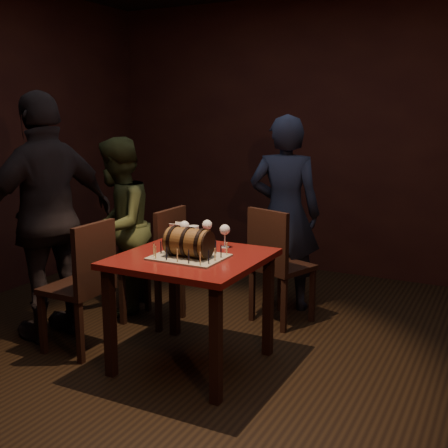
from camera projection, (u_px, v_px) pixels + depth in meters
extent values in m
plane|color=black|center=(217.00, 363.00, 3.77)|extent=(5.00, 5.00, 0.00)
cube|color=black|center=(333.00, 138.00, 5.67)|extent=(5.00, 0.04, 2.80)
cube|color=#4F0E0D|center=(192.00, 259.00, 3.62)|extent=(0.90, 0.90, 0.04)
cube|color=black|center=(110.00, 323.00, 3.53)|extent=(0.06, 0.06, 0.71)
cube|color=black|center=(216.00, 346.00, 3.19)|extent=(0.06, 0.06, 0.71)
cube|color=black|center=(174.00, 289.00, 4.19)|extent=(0.06, 0.06, 0.71)
cube|color=black|center=(268.00, 305.00, 3.85)|extent=(0.06, 0.06, 0.71)
cube|color=gray|center=(189.00, 257.00, 3.55)|extent=(0.45, 0.35, 0.01)
cylinder|color=brown|center=(189.00, 242.00, 3.53)|extent=(0.27, 0.18, 0.18)
cylinder|color=black|center=(175.00, 241.00, 3.58)|extent=(0.02, 0.20, 0.20)
cylinder|color=black|center=(189.00, 242.00, 3.53)|extent=(0.02, 0.20, 0.20)
cylinder|color=black|center=(203.00, 244.00, 3.49)|extent=(0.02, 0.20, 0.20)
cylinder|color=black|center=(170.00, 240.00, 3.59)|extent=(0.01, 0.17, 0.17)
cylinder|color=black|center=(208.00, 245.00, 3.47)|extent=(0.01, 0.17, 0.17)
cylinder|color=black|center=(167.00, 240.00, 3.60)|extent=(0.04, 0.02, 0.02)
sphere|color=black|center=(165.00, 239.00, 3.61)|extent=(0.03, 0.03, 0.03)
cylinder|color=#F6DF93|center=(156.00, 252.00, 3.49)|extent=(0.01, 0.01, 0.08)
cylinder|color=black|center=(155.00, 245.00, 3.48)|extent=(0.00, 0.00, 0.01)
cylinder|color=black|center=(166.00, 254.00, 3.45)|extent=(0.01, 0.01, 0.08)
cylinder|color=black|center=(166.00, 247.00, 3.44)|extent=(0.00, 0.00, 0.01)
cylinder|color=#F6DF93|center=(177.00, 255.00, 3.41)|extent=(0.01, 0.01, 0.08)
cylinder|color=black|center=(177.00, 248.00, 3.40)|extent=(0.00, 0.00, 0.01)
cylinder|color=black|center=(189.00, 257.00, 3.38)|extent=(0.01, 0.01, 0.08)
cylinder|color=black|center=(189.00, 250.00, 3.37)|extent=(0.00, 0.00, 0.01)
cylinder|color=#F6DF93|center=(200.00, 258.00, 3.34)|extent=(0.01, 0.01, 0.08)
cylinder|color=black|center=(200.00, 251.00, 3.33)|extent=(0.00, 0.00, 0.01)
cylinder|color=black|center=(209.00, 257.00, 3.37)|extent=(0.01, 0.01, 0.08)
cylinder|color=black|center=(209.00, 250.00, 3.36)|extent=(0.00, 0.00, 0.01)
cylinder|color=#F6DF93|center=(215.00, 254.00, 3.44)|extent=(0.01, 0.01, 0.08)
cylinder|color=black|center=(215.00, 247.00, 3.43)|extent=(0.00, 0.00, 0.01)
cylinder|color=black|center=(221.00, 251.00, 3.51)|extent=(0.01, 0.01, 0.08)
cylinder|color=black|center=(221.00, 244.00, 3.50)|extent=(0.00, 0.00, 0.01)
cylinder|color=#F6DF93|center=(227.00, 249.00, 3.58)|extent=(0.01, 0.01, 0.08)
cylinder|color=black|center=(227.00, 242.00, 3.57)|extent=(0.00, 0.00, 0.01)
cylinder|color=black|center=(216.00, 247.00, 3.62)|extent=(0.01, 0.01, 0.08)
cylinder|color=black|center=(216.00, 240.00, 3.61)|extent=(0.00, 0.00, 0.01)
cylinder|color=#F6DF93|center=(205.00, 246.00, 3.65)|extent=(0.01, 0.01, 0.08)
cylinder|color=black|center=(205.00, 239.00, 3.64)|extent=(0.00, 0.00, 0.01)
cylinder|color=black|center=(194.00, 245.00, 3.69)|extent=(0.01, 0.01, 0.08)
cylinder|color=black|center=(194.00, 238.00, 3.68)|extent=(0.00, 0.00, 0.01)
cylinder|color=#F6DF93|center=(184.00, 243.00, 3.72)|extent=(0.01, 0.01, 0.08)
cylinder|color=black|center=(184.00, 237.00, 3.72)|extent=(0.00, 0.00, 0.01)
cylinder|color=black|center=(174.00, 242.00, 3.75)|extent=(0.01, 0.01, 0.08)
cylinder|color=black|center=(174.00, 236.00, 3.74)|extent=(0.00, 0.00, 0.01)
cylinder|color=#F6DF93|center=(168.00, 245.00, 3.68)|extent=(0.01, 0.01, 0.08)
cylinder|color=black|center=(168.00, 238.00, 3.67)|extent=(0.00, 0.00, 0.01)
cylinder|color=black|center=(161.00, 247.00, 3.61)|extent=(0.01, 0.01, 0.08)
cylinder|color=black|center=(161.00, 241.00, 3.60)|extent=(0.00, 0.00, 0.01)
cylinder|color=#F6DF93|center=(154.00, 250.00, 3.54)|extent=(0.01, 0.01, 0.08)
cylinder|color=black|center=(154.00, 243.00, 3.53)|extent=(0.00, 0.00, 0.01)
cylinder|color=silver|center=(185.00, 243.00, 3.95)|extent=(0.06, 0.06, 0.01)
cylinder|color=silver|center=(185.00, 236.00, 3.94)|extent=(0.01, 0.01, 0.09)
sphere|color=silver|center=(184.00, 226.00, 3.92)|extent=(0.07, 0.07, 0.07)
sphere|color=#591114|center=(184.00, 227.00, 3.93)|extent=(0.05, 0.05, 0.05)
cylinder|color=silver|center=(207.00, 242.00, 3.98)|extent=(0.06, 0.06, 0.01)
cylinder|color=silver|center=(207.00, 235.00, 3.98)|extent=(0.01, 0.01, 0.09)
sphere|color=silver|center=(207.00, 225.00, 3.96)|extent=(0.07, 0.07, 0.07)
cylinder|color=silver|center=(225.00, 247.00, 3.82)|extent=(0.06, 0.06, 0.01)
cylinder|color=silver|center=(225.00, 240.00, 3.82)|extent=(0.01, 0.01, 0.09)
sphere|color=silver|center=(225.00, 230.00, 3.80)|extent=(0.07, 0.07, 0.07)
sphere|color=#BF594C|center=(225.00, 231.00, 3.80)|extent=(0.05, 0.05, 0.05)
cylinder|color=silver|center=(194.00, 237.00, 3.81)|extent=(0.07, 0.07, 0.15)
cylinder|color=#9E5414|center=(194.00, 239.00, 3.82)|extent=(0.06, 0.06, 0.11)
cylinder|color=white|center=(194.00, 230.00, 3.81)|extent=(0.06, 0.06, 0.02)
cube|color=black|center=(283.00, 267.00, 4.45)|extent=(0.51, 0.51, 0.04)
cube|color=black|center=(312.00, 296.00, 4.48)|extent=(0.04, 0.04, 0.43)
cube|color=black|center=(280.00, 286.00, 4.73)|extent=(0.04, 0.04, 0.43)
cube|color=black|center=(284.00, 305.00, 4.26)|extent=(0.04, 0.04, 0.43)
cube|color=black|center=(252.00, 295.00, 4.50)|extent=(0.04, 0.04, 0.43)
cube|color=black|center=(268.00, 240.00, 4.28)|extent=(0.39, 0.18, 0.46)
cube|color=black|center=(152.00, 267.00, 4.45)|extent=(0.40, 0.40, 0.04)
cube|color=black|center=(148.00, 286.00, 4.72)|extent=(0.04, 0.04, 0.43)
cube|color=black|center=(123.00, 298.00, 4.43)|extent=(0.04, 0.04, 0.43)
cube|color=black|center=(182.00, 292.00, 4.57)|extent=(0.04, 0.04, 0.43)
cube|color=black|center=(158.00, 305.00, 4.27)|extent=(0.04, 0.04, 0.43)
cube|color=black|center=(171.00, 239.00, 4.32)|extent=(0.04, 0.40, 0.46)
cube|color=black|center=(76.00, 288.00, 3.91)|extent=(0.40, 0.40, 0.04)
cube|color=black|center=(77.00, 309.00, 4.18)|extent=(0.04, 0.04, 0.43)
cube|color=black|center=(43.00, 324.00, 3.89)|extent=(0.04, 0.04, 0.43)
cube|color=black|center=(113.00, 317.00, 4.03)|extent=(0.04, 0.04, 0.43)
cube|color=black|center=(80.00, 333.00, 3.73)|extent=(0.04, 0.04, 0.43)
cube|color=black|center=(95.00, 257.00, 3.78)|extent=(0.04, 0.40, 0.46)
imported|color=#1B2136|center=(285.00, 213.00, 4.71)|extent=(0.67, 0.51, 1.64)
imported|color=#353D1E|center=(118.00, 226.00, 4.63)|extent=(0.74, 0.84, 1.46)
imported|color=black|center=(49.00, 218.00, 4.07)|extent=(0.69, 1.14, 1.81)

